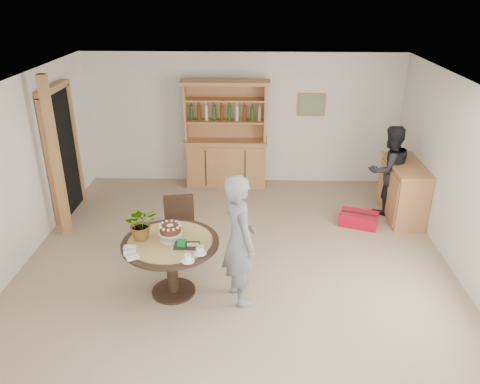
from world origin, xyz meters
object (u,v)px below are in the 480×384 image
(red_suitcase, at_px, (359,219))
(dining_chair, at_px, (180,225))
(sideboard, at_px, (403,190))
(teen_boy, at_px, (239,240))
(dining_table, at_px, (171,252))
(adult_person, at_px, (389,170))
(hutch, at_px, (226,151))

(red_suitcase, bearing_deg, dining_chair, -138.55)
(sideboard, height_order, teen_boy, teen_boy)
(sideboard, bearing_deg, teen_boy, -138.37)
(dining_table, distance_m, adult_person, 4.08)
(adult_person, bearing_deg, dining_chair, 6.58)
(dining_table, relative_size, red_suitcase, 1.71)
(hutch, height_order, sideboard, hutch)
(red_suitcase, bearing_deg, hutch, 164.81)
(teen_boy, height_order, adult_person, teen_boy)
(adult_person, bearing_deg, hutch, -40.50)
(dining_chair, xyz_separation_m, adult_person, (3.29, 1.60, 0.23))
(hutch, relative_size, teen_boy, 1.21)
(hutch, xyz_separation_m, dining_table, (-0.48, -3.51, -0.08))
(teen_boy, distance_m, red_suitcase, 2.87)
(teen_boy, relative_size, adult_person, 1.09)
(dining_chair, bearing_deg, teen_boy, -58.09)
(hutch, bearing_deg, adult_person, -21.15)
(dining_table, distance_m, red_suitcase, 3.39)
(dining_chair, height_order, teen_boy, teen_boy)
(sideboard, height_order, dining_chair, dining_chair)
(dining_table, distance_m, teen_boy, 0.89)
(sideboard, xyz_separation_m, dining_chair, (-3.53, -1.44, 0.06))
(sideboard, xyz_separation_m, adult_person, (-0.24, 0.16, 0.30))
(dining_table, bearing_deg, dining_chair, 91.06)
(dining_table, bearing_deg, red_suitcase, 35.03)
(dining_chair, relative_size, red_suitcase, 1.35)
(hutch, bearing_deg, dining_table, -97.73)
(dining_chair, distance_m, red_suitcase, 3.00)
(red_suitcase, bearing_deg, dining_table, -125.18)
(sideboard, bearing_deg, dining_chair, -157.79)
(dining_table, height_order, teen_boy, teen_boy)
(sideboard, relative_size, red_suitcase, 1.80)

